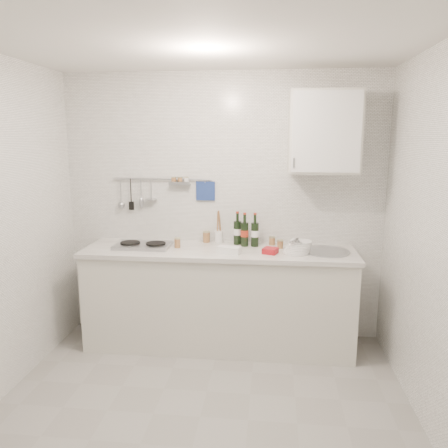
{
  "coord_description": "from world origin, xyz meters",
  "views": [
    {
      "loc": [
        0.46,
        -2.68,
        1.91
      ],
      "look_at": [
        0.07,
        0.9,
        1.19
      ],
      "focal_mm": 35.0,
      "sensor_mm": 36.0,
      "label": 1
    }
  ],
  "objects_px": {
    "plate_stack_sink": "(298,247)",
    "utensil_crock": "(219,235)",
    "plate_stack_hob": "(146,246)",
    "wall_cabinet": "(324,132)",
    "wine_bottles": "(246,229)"
  },
  "relations": [
    {
      "from": "plate_stack_hob",
      "to": "utensil_crock",
      "type": "distance_m",
      "value": 0.69
    },
    {
      "from": "plate_stack_sink",
      "to": "wall_cabinet",
      "type": "bearing_deg",
      "value": 40.61
    },
    {
      "from": "wall_cabinet",
      "to": "wine_bottles",
      "type": "xyz_separation_m",
      "value": [
        -0.67,
        0.04,
        -0.87
      ]
    },
    {
      "from": "plate_stack_hob",
      "to": "utensil_crock",
      "type": "bearing_deg",
      "value": 21.64
    },
    {
      "from": "wall_cabinet",
      "to": "utensil_crock",
      "type": "xyz_separation_m",
      "value": [
        -0.93,
        0.13,
        -0.96
      ]
    },
    {
      "from": "plate_stack_sink",
      "to": "utensil_crock",
      "type": "distance_m",
      "value": 0.79
    },
    {
      "from": "wall_cabinet",
      "to": "plate_stack_hob",
      "type": "distance_m",
      "value": 1.88
    },
    {
      "from": "utensil_crock",
      "to": "wine_bottles",
      "type": "bearing_deg",
      "value": -18.88
    },
    {
      "from": "plate_stack_sink",
      "to": "utensil_crock",
      "type": "relative_size",
      "value": 0.82
    },
    {
      "from": "wine_bottles",
      "to": "wall_cabinet",
      "type": "bearing_deg",
      "value": -3.52
    },
    {
      "from": "plate_stack_sink",
      "to": "utensil_crock",
      "type": "height_order",
      "value": "utensil_crock"
    },
    {
      "from": "wine_bottles",
      "to": "utensil_crock",
      "type": "distance_m",
      "value": 0.29
    },
    {
      "from": "plate_stack_hob",
      "to": "plate_stack_sink",
      "type": "bearing_deg",
      "value": -1.9
    },
    {
      "from": "wall_cabinet",
      "to": "wine_bottles",
      "type": "relative_size",
      "value": 2.26
    },
    {
      "from": "wall_cabinet",
      "to": "plate_stack_hob",
      "type": "height_order",
      "value": "wall_cabinet"
    }
  ]
}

